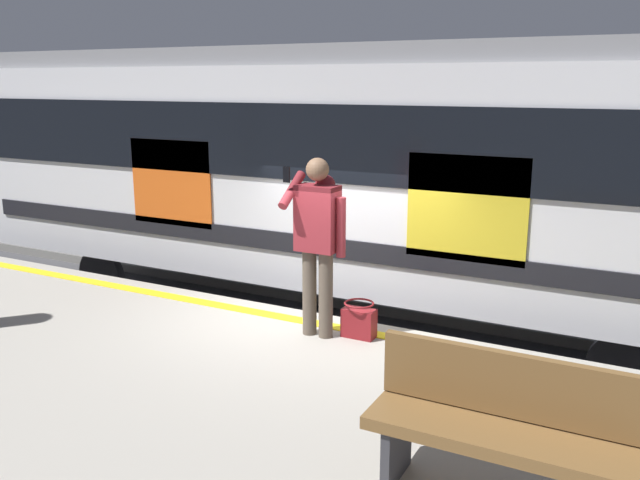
% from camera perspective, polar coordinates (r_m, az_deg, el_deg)
% --- Properties ---
extents(ground_plane, '(24.68, 24.68, 0.00)m').
position_cam_1_polar(ground_plane, '(7.68, 0.28, -13.69)').
color(ground_plane, '#3D3D3F').
extents(platform, '(14.21, 4.32, 1.04)m').
position_cam_1_polar(platform, '(5.83, -9.97, -17.50)').
color(platform, '#9E998E').
rests_on(platform, ground).
extents(safety_line, '(13.92, 0.16, 0.01)m').
position_cam_1_polar(safety_line, '(7.01, -0.84, -7.04)').
color(safety_line, yellow).
rests_on(safety_line, platform).
extents(track_rail_near, '(18.47, 0.08, 0.16)m').
position_cam_1_polar(track_rail_near, '(8.89, 4.81, -9.24)').
color(track_rail_near, slate).
rests_on(track_rail_near, ground).
extents(track_rail_far, '(18.47, 0.08, 0.16)m').
position_cam_1_polar(track_rail_far, '(10.14, 7.99, -6.41)').
color(track_rail_far, slate).
rests_on(track_rail_far, ground).
extents(train_carriage, '(11.41, 2.84, 3.76)m').
position_cam_1_polar(train_carriage, '(9.20, 2.75, 6.68)').
color(train_carriage, silver).
rests_on(train_carriage, ground).
extents(passenger, '(0.57, 0.55, 1.76)m').
position_cam_1_polar(passenger, '(6.38, -0.16, 0.63)').
color(passenger, brown).
rests_on(passenger, platform).
extents(handbag, '(0.33, 0.30, 0.36)m').
position_cam_1_polar(handbag, '(6.59, 3.35, -6.94)').
color(handbag, maroon).
rests_on(handbag, platform).
extents(bench, '(1.59, 0.44, 0.90)m').
position_cam_1_polar(bench, '(4.18, 15.41, -15.12)').
color(bench, brown).
rests_on(bench, platform).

